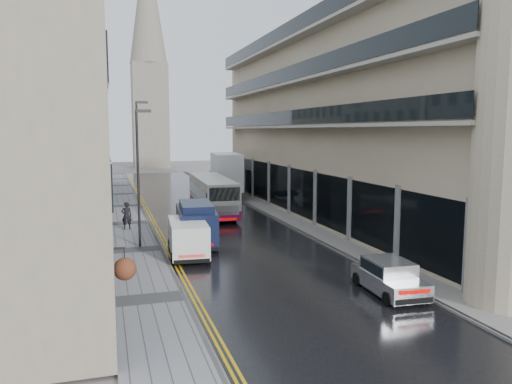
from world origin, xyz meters
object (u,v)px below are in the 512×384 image
cream_bus (204,201)px  navy_van (182,229)px  lamp_post_near (138,179)px  pedestrian (127,216)px  silver_hatchback (388,288)px  white_van (173,245)px  white_lorry (216,177)px  lamp_post_far (138,156)px  tree_far (37,135)px

cream_bus → navy_van: cream_bus is taller
navy_van → lamp_post_near: size_ratio=0.67×
pedestrian → lamp_post_near: lamp_post_near is taller
pedestrian → silver_hatchback: bearing=112.8°
white_van → cream_bus: bearing=76.3°
cream_bus → navy_van: 9.76m
silver_hatchback → navy_van: navy_van is taller
white_lorry → lamp_post_far: size_ratio=0.95×
white_van → silver_hatchback: bearing=-45.1°
silver_hatchback → navy_van: size_ratio=0.75×
cream_bus → lamp_post_far: (-4.25, 6.27, 3.05)m
white_van → pedestrian: 9.37m
white_lorry → navy_van: white_lorry is taller
cream_bus → pedestrian: cream_bus is taller
pedestrian → lamp_post_far: size_ratio=0.21×
white_lorry → white_van: 22.67m
pedestrian → white_lorry: bearing=-128.9°
pedestrian → navy_van: bearing=106.6°
white_lorry → cream_bus: bearing=-100.7°
lamp_post_far → pedestrian: bearing=-107.6°
cream_bus → white_lorry: 10.44m
white_lorry → lamp_post_far: (-7.28, -3.70, 2.30)m
pedestrian → lamp_post_near: size_ratio=0.24×
cream_bus → silver_hatchback: size_ratio=2.79×
silver_hatchback → navy_van: (-6.16, 10.45, 0.58)m
white_lorry → silver_hatchback: size_ratio=2.21×
white_lorry → pedestrian: size_ratio=4.56×
pedestrian → lamp_post_near: 5.94m
tree_far → cream_bus: size_ratio=1.19×
cream_bus → pedestrian: (-5.60, -2.43, -0.42)m
white_van → lamp_post_near: (-1.33, 4.01, 2.89)m
cream_bus → lamp_post_near: lamp_post_near is taller
tree_far → cream_bus: (11.69, -5.50, -4.79)m
white_van → navy_van: bearing=76.4°
white_lorry → navy_van: (-6.06, -19.24, -0.89)m
navy_van → silver_hatchback: bearing=-54.6°
lamp_post_near → lamp_post_far: (0.87, 13.88, 0.61)m
navy_van → lamp_post_far: (-1.22, 15.54, 3.19)m
white_lorry → lamp_post_near: bearing=-108.6°
tree_far → silver_hatchback: size_ratio=3.33×
tree_far → lamp_post_near: (6.57, -13.12, -2.35)m
white_van → pedestrian: (-1.82, 9.20, 0.04)m
navy_van → lamp_post_far: 15.92m
tree_far → lamp_post_far: 7.68m
navy_van → lamp_post_far: bearing=99.4°
silver_hatchback → navy_van: bearing=123.6°
lamp_post_far → white_van: bearing=-97.2°
white_van → pedestrian: white_van is taller
tree_far → white_van: 19.58m
silver_hatchback → lamp_post_far: (-7.38, 25.99, 3.77)m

